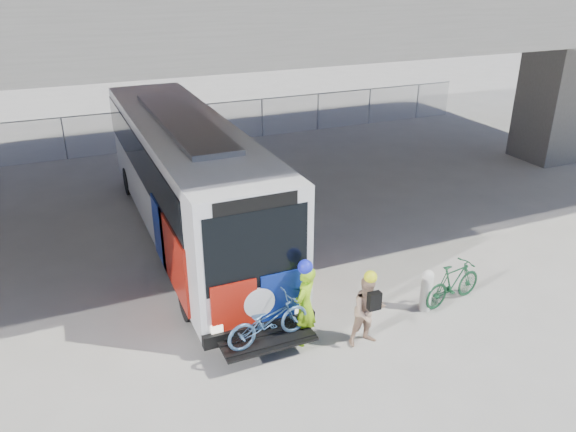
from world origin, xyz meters
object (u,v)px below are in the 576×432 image
cyclist_tan (368,310)px  bollard (427,289)px  bus (186,170)px  cyclist_hivis (305,304)px  bike_parked (453,283)px

cyclist_tan → bollard: bearing=18.1°
bus → cyclist_tan: bearing=-72.4°
bus → bollard: size_ratio=12.07×
cyclist_hivis → cyclist_tan: (1.24, -0.59, -0.13)m
cyclist_hivis → bike_parked: 4.03m
bus → bike_parked: (4.96, -6.31, -1.56)m
bus → bollard: 7.72m
bus → cyclist_hivis: 6.48m
bus → bike_parked: 8.18m
cyclist_tan → bike_parked: size_ratio=1.00×
bus → cyclist_tan: bus is taller
bollard → cyclist_tan: (-1.98, -0.59, 0.28)m
bollard → cyclist_tan: 2.08m
bollard → cyclist_hivis: 3.24m
bike_parked → cyclist_tan: bearing=92.2°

